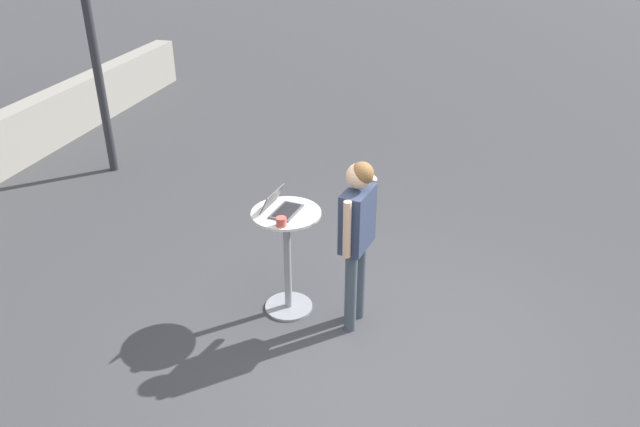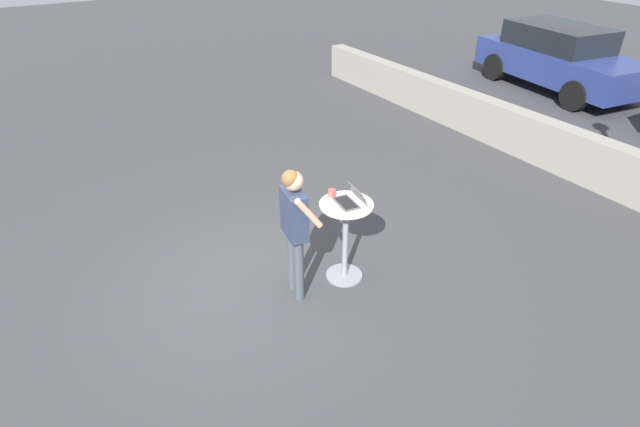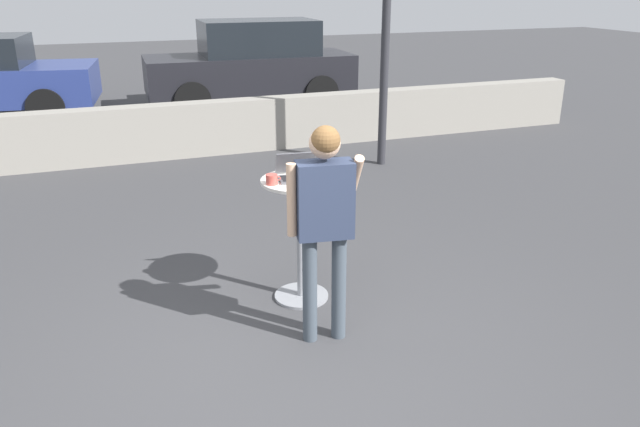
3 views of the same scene
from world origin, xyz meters
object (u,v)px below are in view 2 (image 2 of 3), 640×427
(coffee_mug, at_px, (332,193))
(parked_car_near_street, at_px, (559,57))
(standing_person, at_px, (294,219))
(cafe_table, at_px, (345,233))
(laptop, at_px, (350,200))

(coffee_mug, height_order, parked_car_near_street, parked_car_near_street)
(standing_person, height_order, parked_car_near_street, standing_person)
(parked_car_near_street, bearing_deg, coffee_mug, -69.75)
(cafe_table, bearing_deg, coffee_mug, -170.13)
(coffee_mug, bearing_deg, standing_person, -71.95)
(laptop, relative_size, parked_car_near_street, 0.08)
(laptop, distance_m, coffee_mug, 0.27)
(standing_person, relative_size, parked_car_near_street, 0.37)
(standing_person, bearing_deg, parked_car_near_street, 110.11)
(cafe_table, bearing_deg, standing_person, -93.68)
(cafe_table, height_order, laptop, laptop)
(coffee_mug, relative_size, standing_person, 0.07)
(cafe_table, xyz_separation_m, laptop, (0.01, 0.05, 0.46))
(parked_car_near_street, bearing_deg, laptop, -68.14)
(cafe_table, relative_size, coffee_mug, 8.75)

